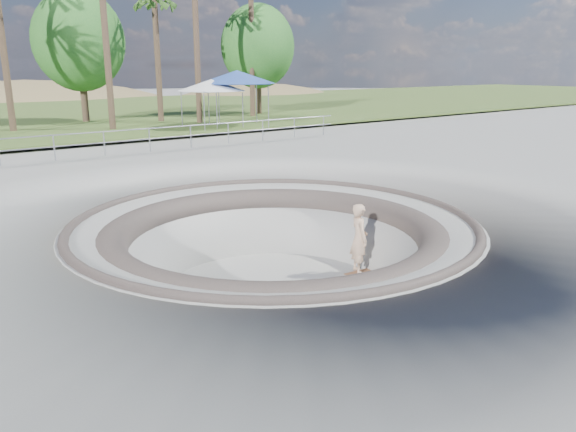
{
  "coord_description": "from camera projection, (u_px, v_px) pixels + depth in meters",
  "views": [
    {
      "loc": [
        -8.01,
        -11.11,
        3.83
      ],
      "look_at": [
        0.82,
        0.49,
        -0.1
      ],
      "focal_mm": 35.0,
      "sensor_mm": 36.0,
      "label": 1
    }
  ],
  "objects": [
    {
      "name": "ground",
      "position": [
        274.0,
        221.0,
        14.21
      ],
      "size": [
        180.0,
        180.0,
        0.0
      ],
      "primitive_type": "plane",
      "color": "#989893",
      "rests_on": "ground"
    },
    {
      "name": "skate_bowl",
      "position": [
        274.0,
        288.0,
        14.69
      ],
      "size": [
        14.0,
        14.0,
        4.1
      ],
      "color": "#989893",
      "rests_on": "ground"
    },
    {
      "name": "distant_hills",
      "position": [
        0.0,
        166.0,
        62.17
      ],
      "size": [
        103.2,
        45.0,
        28.6
      ],
      "color": "olive",
      "rests_on": "ground"
    },
    {
      "name": "safety_railing",
      "position": [
        104.0,
        143.0,
        23.25
      ],
      "size": [
        25.0,
        0.06,
        1.03
      ],
      "color": "gray",
      "rests_on": "ground"
    },
    {
      "name": "skateboard",
      "position": [
        358.0,
        273.0,
        15.81
      ],
      "size": [
        0.85,
        0.31,
        0.09
      ],
      "color": "brown",
      "rests_on": "ground"
    },
    {
      "name": "skater",
      "position": [
        359.0,
        239.0,
        15.55
      ],
      "size": [
        0.71,
        0.85,
        1.98
      ],
      "primitive_type": "imported",
      "rotation": [
        0.0,
        0.0,
        1.18
      ],
      "color": "tan",
      "rests_on": "skateboard"
    },
    {
      "name": "canopy_white",
      "position": [
        211.0,
        85.0,
        32.36
      ],
      "size": [
        5.46,
        5.46,
        2.76
      ],
      "color": "gray",
      "rests_on": "ground"
    },
    {
      "name": "canopy_blue",
      "position": [
        237.0,
        77.0,
        33.28
      ],
      "size": [
        6.02,
        6.02,
        3.26
      ],
      "color": "gray",
      "rests_on": "ground"
    },
    {
      "name": "palm_d",
      "position": [
        154.0,
        1.0,
        34.78
      ],
      "size": [
        2.6,
        2.6,
        8.79
      ],
      "color": "brown",
      "rests_on": "ground"
    },
    {
      "name": "bushy_tree_mid",
      "position": [
        79.0,
        41.0,
        35.16
      ],
      "size": [
        5.71,
        5.19,
        8.24
      ],
      "color": "brown",
      "rests_on": "ground"
    },
    {
      "name": "bushy_tree_right",
      "position": [
        258.0,
        47.0,
        41.18
      ],
      "size": [
        5.55,
        5.05,
        8.01
      ],
      "color": "brown",
      "rests_on": "ground"
    }
  ]
}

